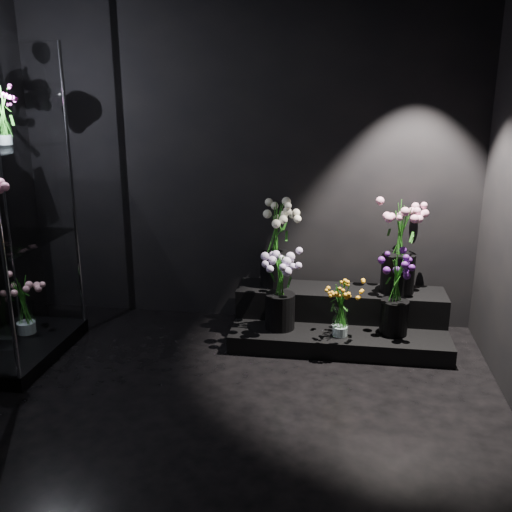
# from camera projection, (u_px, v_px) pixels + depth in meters

# --- Properties ---
(floor) EXTENTS (4.00, 4.00, 0.00)m
(floor) POSITION_uv_depth(u_px,v_px,m) (194.00, 440.00, 3.46)
(floor) COLOR black
(floor) RESTS_ON ground
(wall_back) EXTENTS (4.00, 0.00, 4.00)m
(wall_back) POSITION_uv_depth(u_px,v_px,m) (246.00, 166.00, 4.96)
(wall_back) COLOR black
(wall_back) RESTS_ON floor
(display_riser) EXTENTS (1.77, 0.79, 0.39)m
(display_riser) POSITION_uv_depth(u_px,v_px,m) (339.00, 319.00, 4.85)
(display_riser) COLOR black
(display_riser) RESTS_ON floor
(display_case) EXTENTS (0.65, 1.09, 2.40)m
(display_case) POSITION_uv_depth(u_px,v_px,m) (2.00, 208.00, 4.21)
(display_case) COLOR black
(display_case) RESTS_ON floor
(bouquet_orange_bells) EXTENTS (0.32, 0.32, 0.47)m
(bouquet_orange_bells) POSITION_uv_depth(u_px,v_px,m) (341.00, 307.00, 4.49)
(bouquet_orange_bells) COLOR white
(bouquet_orange_bells) RESTS_ON display_riser
(bouquet_lilac) EXTENTS (0.44, 0.44, 0.63)m
(bouquet_lilac) POSITION_uv_depth(u_px,v_px,m) (280.00, 286.00, 4.61)
(bouquet_lilac) COLOR black
(bouquet_lilac) RESTS_ON display_riser
(bouquet_purple) EXTENTS (0.39, 0.39, 0.66)m
(bouquet_purple) POSITION_uv_depth(u_px,v_px,m) (396.00, 291.00, 4.50)
(bouquet_purple) COLOR black
(bouquet_purple) RESTS_ON display_riser
(bouquet_cream_roses) EXTENTS (0.45, 0.45, 0.73)m
(bouquet_cream_roses) POSITION_uv_depth(u_px,v_px,m) (275.00, 240.00, 4.87)
(bouquet_cream_roses) COLOR black
(bouquet_cream_roses) RESTS_ON display_riser
(bouquet_pink_roses) EXTENTS (0.43, 0.43, 0.78)m
(bouquet_pink_roses) POSITION_uv_depth(u_px,v_px,m) (400.00, 243.00, 4.70)
(bouquet_pink_roses) COLOR black
(bouquet_pink_roses) RESTS_ON display_riser
(bouquet_case_magenta) EXTENTS (0.24, 0.24, 0.42)m
(bouquet_case_magenta) POSITION_uv_depth(u_px,v_px,m) (2.00, 115.00, 4.19)
(bouquet_case_magenta) COLOR white
(bouquet_case_magenta) RESTS_ON display_case
(bouquet_case_base_pink) EXTENTS (0.36, 0.36, 0.50)m
(bouquet_case_base_pink) POSITION_uv_depth(u_px,v_px,m) (23.00, 303.00, 4.63)
(bouquet_case_base_pink) COLOR white
(bouquet_case_base_pink) RESTS_ON display_case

